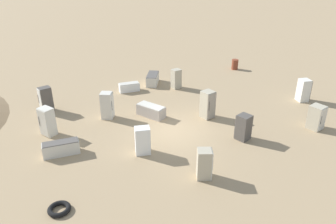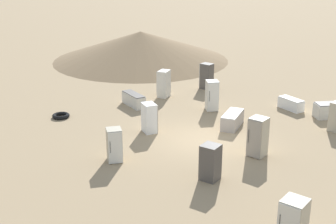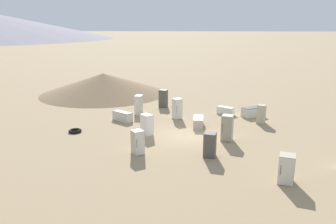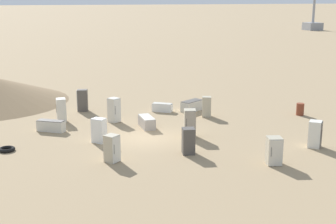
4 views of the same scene
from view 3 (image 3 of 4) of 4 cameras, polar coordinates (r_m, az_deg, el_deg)
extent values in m
plane|color=#9E8460|center=(22.64, 3.18, -4.14)|extent=(1000.00, 1000.00, 0.00)
cone|color=#7F6647|center=(37.24, -11.18, 4.88)|extent=(13.86, 13.86, 2.28)
cube|color=#A89E93|center=(24.62, 5.30, -1.78)|extent=(0.73, 1.81, 0.69)
cube|color=beige|center=(24.52, 5.32, -0.96)|extent=(0.70, 1.74, 0.04)
cube|color=beige|center=(28.21, 14.52, 0.00)|extent=(1.96, 1.60, 0.75)
cube|color=#56514C|center=(28.12, 14.57, 0.78)|extent=(1.88, 1.54, 0.04)
cube|color=#B2A88E|center=(16.83, 19.93, -9.28)|extent=(0.89, 0.91, 1.43)
cube|color=beige|center=(16.47, 19.89, -9.81)|extent=(0.68, 0.22, 1.37)
cylinder|color=#2D2D2D|center=(16.41, 19.02, -9.55)|extent=(0.02, 0.02, 0.50)
cube|color=white|center=(22.64, -3.74, -2.21)|extent=(0.93, 0.92, 1.46)
cube|color=gray|center=(22.82, -3.13, -2.07)|extent=(0.55, 0.53, 1.40)
cylinder|color=#2D2D2D|center=(22.61, -2.67, -2.03)|extent=(0.02, 0.02, 0.51)
cube|color=beige|center=(26.53, 1.61, 0.58)|extent=(0.89, 0.89, 1.67)
cube|color=silver|center=(26.23, 1.95, 0.41)|extent=(0.55, 0.35, 1.60)
cylinder|color=#2D2D2D|center=(26.08, 1.54, 0.52)|extent=(0.02, 0.02, 0.58)
cube|color=beige|center=(26.32, -7.93, -0.78)|extent=(1.81, 1.49, 0.69)
cube|color=#56514C|center=(26.23, -7.96, -0.02)|extent=(1.74, 1.43, 0.04)
cube|color=#4C4742|center=(30.40, -0.82, 2.37)|extent=(0.84, 0.75, 1.63)
cube|color=silver|center=(30.54, -1.47, 2.43)|extent=(0.19, 0.53, 1.56)
cylinder|color=#2D2D2D|center=(30.72, -1.37, 2.65)|extent=(0.02, 0.02, 0.57)
cube|color=beige|center=(28.13, -5.10, 1.29)|extent=(0.58, 0.78, 1.62)
cube|color=beige|center=(28.19, -5.71, 1.31)|extent=(0.04, 0.74, 1.55)
cylinder|color=#2D2D2D|center=(28.44, -5.66, 1.59)|extent=(0.02, 0.02, 0.57)
cube|color=white|center=(28.43, 9.99, 0.20)|extent=(1.54, 1.32, 0.59)
cube|color=beige|center=(28.35, 10.02, 0.82)|extent=(1.48, 1.27, 0.04)
cube|color=#B2A88E|center=(26.29, 15.92, -0.36)|extent=(0.78, 0.74, 1.46)
cube|color=beige|center=(26.57, 16.06, -0.21)|extent=(0.57, 0.26, 1.40)
cylinder|color=#2D2D2D|center=(26.54, 16.54, -0.10)|extent=(0.02, 0.02, 0.51)
cube|color=#B2A88E|center=(21.77, 10.27, -2.75)|extent=(0.85, 0.86, 1.73)
cube|color=gray|center=(21.42, 10.07, -3.03)|extent=(0.65, 0.22, 1.66)
cylinder|color=#2D2D2D|center=(21.42, 9.43, -2.76)|extent=(0.02, 0.02, 0.60)
cube|color=#B2A88E|center=(19.35, -5.32, -5.24)|extent=(0.86, 0.86, 1.44)
cube|color=silver|center=(19.07, -4.89, -5.54)|extent=(0.49, 0.38, 1.39)
cylinder|color=#2D2D2D|center=(18.93, -5.44, -5.47)|extent=(0.02, 0.02, 0.51)
cube|color=#4C4742|center=(18.98, 7.30, -5.71)|extent=(0.77, 0.77, 1.44)
cube|color=#56514C|center=(19.31, 7.48, -5.36)|extent=(0.63, 0.16, 1.38)
cylinder|color=#2D2D2D|center=(19.28, 8.18, -5.19)|extent=(0.02, 0.02, 0.50)
torus|color=black|center=(24.23, -15.88, -3.18)|extent=(0.91, 0.91, 0.20)
camera|label=1|loc=(18.90, -46.22, 16.28)|focal=35.00mm
camera|label=2|loc=(5.98, 77.39, 15.50)|focal=50.00mm
camera|label=4|loc=(9.45, -116.23, -0.22)|focal=50.00mm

